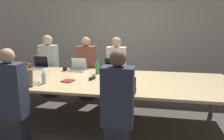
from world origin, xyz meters
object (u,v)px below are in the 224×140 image
Objects in this scene: person_far_left at (49,67)px; laptop_far_midleft at (79,67)px; cup_far_left at (29,66)px; bottle_near_left at (44,78)px; bottle_near_midright at (108,81)px; laptop_far_center at (113,68)px; person_far_midleft at (87,70)px; laptop_near_left at (25,81)px; person_near_midright at (118,107)px; bottle_far_center at (98,68)px; person_near_left at (12,101)px; laptop_far_left at (40,65)px; laptop_near_midright at (124,88)px; person_far_center at (116,71)px; stapler at (92,78)px; cup_far_midleft at (65,69)px.

person_far_left is 1.02m from laptop_far_midleft.
person_far_left is 14.27× the size of cup_far_left.
bottle_near_midright is at bearing -1.88° from bottle_near_left.
person_far_midleft is at bearing 146.94° from laptop_far_center.
bottle_near_midright is 1.31m from laptop_near_left.
person_far_midleft is at bearing -107.80° from laptop_near_left.
laptop_far_center is at bearing 46.06° from bottle_near_left.
cup_far_left is 2.71m from person_near_midright.
bottle_far_center is (-0.38, 0.84, 0.01)m from bottle_near_midright.
person_near_left is (0.70, -1.64, -0.13)m from cup_far_left.
bottle_far_center reaches higher than laptop_far_left.
person_far_midleft reaches higher than laptop_near_midright.
person_near_midright is at bearing -56.50° from laptop_far_midleft.
laptop_near_left is at bearing -61.48° from cup_far_left.
person_far_center is (-0.34, 1.99, 0.00)m from person_near_midright.
stapler is (-0.60, 0.96, 0.10)m from person_near_midright.
person_far_left reaches higher than laptop_far_center.
person_near_left is at bearing -102.22° from person_far_midleft.
person_near_midright is 1.00× the size of person_far_midleft.
person_far_left is 1.62m from bottle_near_left.
laptop_far_left is 0.22× the size of person_near_midright.
cup_far_left is 0.32× the size of laptop_near_left.
laptop_near_left is at bearing -76.01° from person_far_left.
person_near_left reaches higher than laptop_far_center.
person_far_midleft is 4.45× the size of laptop_near_left.
person_far_left is at bearing 91.23° from laptop_far_left.
person_far_left reaches higher than person_near_left.
cup_far_left is 0.07× the size of person_far_center.
person_far_midleft is (0.91, 0.39, -0.16)m from laptop_far_left.
bottle_far_center reaches higher than cup_far_left.
stapler is (-0.26, -1.03, 0.10)m from person_far_center.
person_far_midleft is 0.84m from laptop_far_center.
laptop_near_left is (-0.93, -0.95, -0.04)m from bottle_far_center.
laptop_far_left is 1.02× the size of laptop_far_midleft.
laptop_far_left is at bearing 171.00° from stapler.
bottle_far_center is 1.74× the size of stapler.
person_near_midright is 5.24× the size of bottle_far_center.
laptop_far_midleft is 3.36× the size of cup_far_midleft.
laptop_far_left is 0.22× the size of person_far_midleft.
cup_far_left is 0.42× the size of bottle_near_midright.
cup_far_midleft is 0.06× the size of person_near_left.
bottle_near_midright is at bearing -84.28° from laptop_far_center.
person_near_left is (-0.15, -1.55, -0.13)m from cup_far_midleft.
bottle_near_left is (0.64, -1.48, 0.15)m from person_far_left.
laptop_far_left reaches higher than cup_far_midleft.
laptop_far_left is 1.23m from bottle_near_left.
laptop_far_left is 0.93× the size of laptop_near_midright.
laptop_near_left is 0.28m from bottle_near_left.
cup_far_left is 1.12m from laptop_far_midleft.
bottle_near_midright is 0.17× the size of person_far_midleft.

